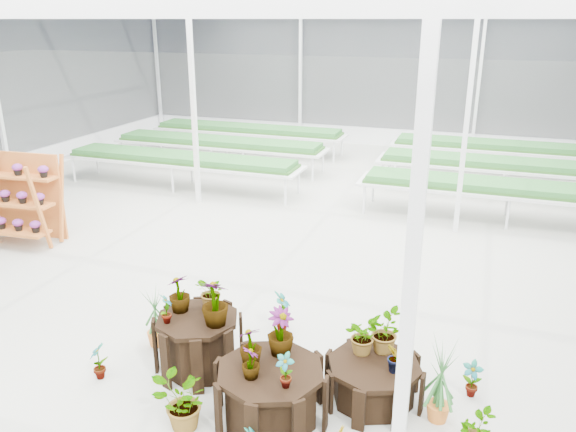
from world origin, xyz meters
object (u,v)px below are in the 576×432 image
(plinth_mid, at_px, (271,394))
(shelf_rack, at_px, (16,200))
(plinth_low, at_px, (373,382))
(plinth_tall, at_px, (199,343))

(plinth_mid, distance_m, shelf_rack, 7.33)
(plinth_mid, bearing_deg, plinth_low, 34.99)
(plinth_tall, bearing_deg, plinth_low, 2.60)
(plinth_mid, xyz_separation_m, shelf_rack, (-6.55, 3.24, 0.55))
(plinth_mid, height_order, shelf_rack, shelf_rack)
(plinth_tall, distance_m, plinth_mid, 1.34)
(plinth_tall, xyz_separation_m, shelf_rack, (-5.35, 2.64, 0.51))
(plinth_tall, xyz_separation_m, plinth_low, (2.20, 0.10, -0.11))
(plinth_mid, relative_size, shelf_rack, 0.71)
(plinth_tall, relative_size, plinth_mid, 0.87)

